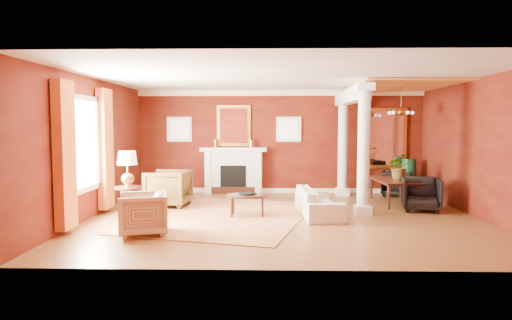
{
  "coord_description": "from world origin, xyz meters",
  "views": [
    {
      "loc": [
        -0.34,
        -9.43,
        1.93
      ],
      "look_at": [
        -0.6,
        0.61,
        1.15
      ],
      "focal_mm": 32.0,
      "sensor_mm": 36.0,
      "label": 1
    }
  ],
  "objects_px": {
    "armchair_leopard": "(168,186)",
    "armchair_stripe": "(143,212)",
    "sofa": "(319,197)",
    "dining_table": "(397,184)",
    "coffee_table": "(247,197)",
    "side_table": "(128,174)"
  },
  "relations": [
    {
      "from": "armchair_stripe",
      "to": "dining_table",
      "type": "xyz_separation_m",
      "value": [
        5.35,
        3.36,
        0.06
      ]
    },
    {
      "from": "sofa",
      "to": "dining_table",
      "type": "bearing_deg",
      "value": -57.9
    },
    {
      "from": "armchair_leopard",
      "to": "armchair_stripe",
      "type": "relative_size",
      "value": 1.16
    },
    {
      "from": "sofa",
      "to": "side_table",
      "type": "bearing_deg",
      "value": 90.69
    },
    {
      "from": "armchair_leopard",
      "to": "armchair_stripe",
      "type": "bearing_deg",
      "value": 10.41
    },
    {
      "from": "armchair_stripe",
      "to": "dining_table",
      "type": "bearing_deg",
      "value": 107.23
    },
    {
      "from": "coffee_table",
      "to": "side_table",
      "type": "distance_m",
      "value": 2.53
    },
    {
      "from": "coffee_table",
      "to": "dining_table",
      "type": "xyz_separation_m",
      "value": [
        3.6,
        1.67,
        0.06
      ]
    },
    {
      "from": "coffee_table",
      "to": "armchair_leopard",
      "type": "bearing_deg",
      "value": 150.65
    },
    {
      "from": "armchair_leopard",
      "to": "coffee_table",
      "type": "bearing_deg",
      "value": 67.8
    },
    {
      "from": "armchair_stripe",
      "to": "coffee_table",
      "type": "height_order",
      "value": "armchair_stripe"
    },
    {
      "from": "coffee_table",
      "to": "sofa",
      "type": "bearing_deg",
      "value": 5.42
    },
    {
      "from": "armchair_leopard",
      "to": "armchair_stripe",
      "type": "height_order",
      "value": "armchair_leopard"
    },
    {
      "from": "side_table",
      "to": "dining_table",
      "type": "distance_m",
      "value": 6.37
    },
    {
      "from": "armchair_leopard",
      "to": "armchair_stripe",
      "type": "xyz_separation_m",
      "value": [
        0.16,
        -2.77,
        -0.07
      ]
    },
    {
      "from": "armchair_leopard",
      "to": "armchair_stripe",
      "type": "distance_m",
      "value": 2.78
    },
    {
      "from": "armchair_leopard",
      "to": "dining_table",
      "type": "distance_m",
      "value": 5.54
    },
    {
      "from": "armchair_stripe",
      "to": "side_table",
      "type": "relative_size",
      "value": 0.6
    },
    {
      "from": "sofa",
      "to": "side_table",
      "type": "xyz_separation_m",
      "value": [
        -4.0,
        -0.34,
        0.53
      ]
    },
    {
      "from": "armchair_stripe",
      "to": "dining_table",
      "type": "distance_m",
      "value": 6.32
    },
    {
      "from": "armchair_leopard",
      "to": "side_table",
      "type": "bearing_deg",
      "value": -16.58
    },
    {
      "from": "dining_table",
      "to": "armchair_stripe",
      "type": "bearing_deg",
      "value": 120.08
    }
  ]
}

